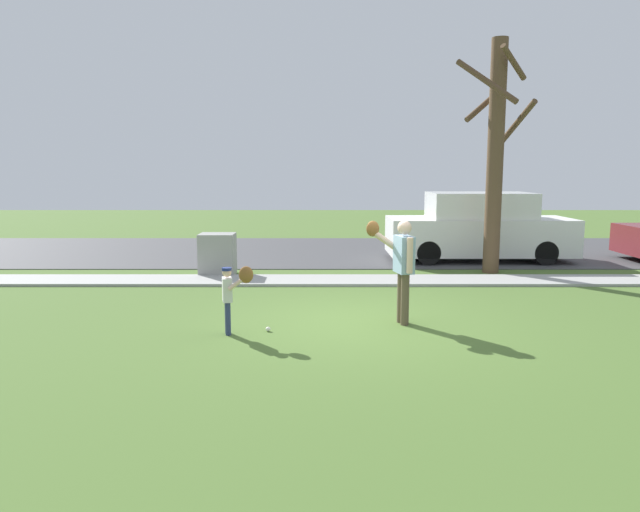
# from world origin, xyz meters

# --- Properties ---
(ground_plane) EXTENTS (48.00, 48.00, 0.00)m
(ground_plane) POSITION_xyz_m (0.00, 3.50, 0.00)
(ground_plane) COLOR #4C6B2D
(sidewalk_strip) EXTENTS (36.00, 1.20, 0.06)m
(sidewalk_strip) POSITION_xyz_m (0.00, 3.60, 0.03)
(sidewalk_strip) COLOR #A3A39E
(sidewalk_strip) RESTS_ON ground
(road_surface) EXTENTS (36.00, 6.80, 0.02)m
(road_surface) POSITION_xyz_m (0.00, 8.60, 0.01)
(road_surface) COLOR #424244
(road_surface) RESTS_ON ground
(person_adult) EXTENTS (0.78, 0.60, 1.71)m
(person_adult) POSITION_xyz_m (0.68, -0.08, 1.05)
(person_adult) COLOR brown
(person_adult) RESTS_ON ground
(person_child) EXTENTS (0.52, 0.36, 1.08)m
(person_child) POSITION_xyz_m (-1.98, -0.75, 0.71)
(person_child) COLOR navy
(person_child) RESTS_ON ground
(baseball) EXTENTS (0.07, 0.07, 0.07)m
(baseball) POSITION_xyz_m (-1.46, -0.57, 0.04)
(baseball) COLOR white
(baseball) RESTS_ON ground
(utility_cabinet) EXTENTS (0.83, 0.69, 1.00)m
(utility_cabinet) POSITION_xyz_m (-3.11, 4.45, 0.50)
(utility_cabinet) COLOR gray
(utility_cabinet) RESTS_ON ground
(street_tree_near) EXTENTS (1.85, 1.89, 5.58)m
(street_tree_near) POSITION_xyz_m (3.58, 4.79, 2.96)
(street_tree_near) COLOR brown
(street_tree_near) RESTS_ON ground
(parked_van_white) EXTENTS (5.00, 1.95, 1.88)m
(parked_van_white) POSITION_xyz_m (3.78, 6.72, 0.90)
(parked_van_white) COLOR silver
(parked_van_white) RESTS_ON road_surface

